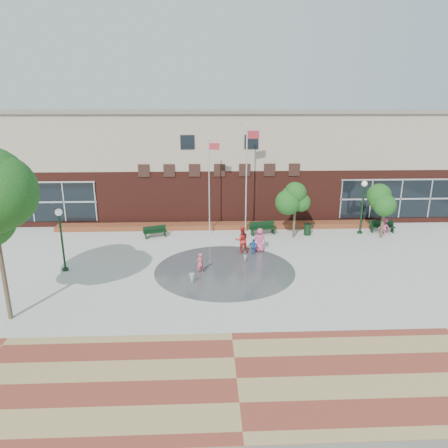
{
  "coord_description": "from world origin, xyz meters",
  "views": [
    {
      "loc": [
        -0.97,
        -19.21,
        9.43
      ],
      "look_at": [
        0.0,
        4.0,
        2.6
      ],
      "focal_mm": 32.0,
      "sensor_mm": 36.0,
      "label": 1
    }
  ],
  "objects_px": {
    "trash_can": "(307,229)",
    "flagpole_left": "(210,182)",
    "bench_left": "(155,234)",
    "flagpole_right": "(247,174)",
    "child_splash": "(200,263)"
  },
  "relations": [
    {
      "from": "child_splash",
      "to": "flagpole_left",
      "type": "bearing_deg",
      "value": -129.38
    },
    {
      "from": "child_splash",
      "to": "trash_can",
      "type": "bearing_deg",
      "value": -173.64
    },
    {
      "from": "bench_left",
      "to": "trash_can",
      "type": "bearing_deg",
      "value": -19.87
    },
    {
      "from": "flagpole_left",
      "to": "trash_can",
      "type": "distance_m",
      "value": 8.27
    },
    {
      "from": "flagpole_left",
      "to": "trash_can",
      "type": "height_order",
      "value": "flagpole_left"
    },
    {
      "from": "trash_can",
      "to": "child_splash",
      "type": "relative_size",
      "value": 0.73
    },
    {
      "from": "trash_can",
      "to": "flagpole_left",
      "type": "bearing_deg",
      "value": 174.42
    },
    {
      "from": "bench_left",
      "to": "flagpole_right",
      "type": "bearing_deg",
      "value": -11.77
    },
    {
      "from": "flagpole_left",
      "to": "child_splash",
      "type": "bearing_deg",
      "value": -86.05
    },
    {
      "from": "bench_left",
      "to": "child_splash",
      "type": "relative_size",
      "value": 1.41
    },
    {
      "from": "trash_can",
      "to": "child_splash",
      "type": "xyz_separation_m",
      "value": [
        -8.06,
        -6.99,
        0.16
      ]
    },
    {
      "from": "trash_can",
      "to": "child_splash",
      "type": "bearing_deg",
      "value": -139.05
    },
    {
      "from": "flagpole_right",
      "to": "bench_left",
      "type": "distance_m",
      "value": 8.24
    },
    {
      "from": "flagpole_right",
      "to": "child_splash",
      "type": "relative_size",
      "value": 6.48
    },
    {
      "from": "flagpole_right",
      "to": "trash_can",
      "type": "distance_m",
      "value": 6.25
    }
  ]
}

